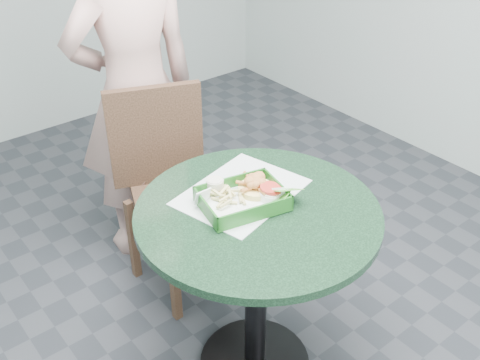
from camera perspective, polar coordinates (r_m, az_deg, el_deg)
cafe_table at (r=1.99m, az=1.73°, el=-7.46°), size 0.83×0.83×0.75m
dining_chair at (r=2.49m, az=-7.02°, el=0.23°), size 0.41×0.41×0.93m
diner_person at (r=2.55m, az=-10.74°, el=10.47°), size 0.72×0.53×1.83m
placemat at (r=1.96m, az=0.16°, el=-1.72°), size 0.49×0.41×0.00m
food_basket at (r=1.89m, az=0.25°, el=-2.71°), size 0.28×0.20×0.06m
crab_sandwich at (r=1.93m, az=1.16°, el=-0.69°), size 0.12×0.12×0.07m
fries_pile at (r=1.88m, az=-1.44°, el=-2.20°), size 0.11×0.12×0.04m
sauce_ramekin at (r=1.90m, az=-2.90°, el=-1.21°), size 0.06×0.06×0.03m
garnish_cup at (r=1.91m, az=3.26°, el=-1.41°), size 0.12×0.11×0.05m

